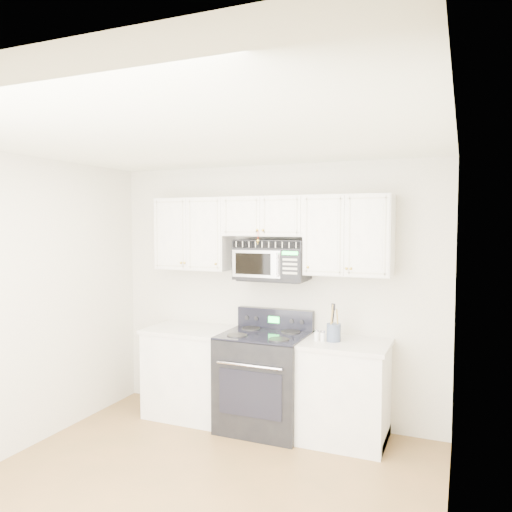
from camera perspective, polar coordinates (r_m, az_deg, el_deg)
The scene contains 9 objects.
room at distance 3.60m, azimuth -8.07°, elevation -7.56°, with size 3.51×3.51×2.61m.
base_cabinet_left at distance 5.41m, azimuth -7.47°, elevation -13.25°, with size 0.86×0.65×0.92m.
base_cabinet_right at distance 4.85m, azimuth 9.75°, elevation -15.32°, with size 0.86×0.65×0.92m.
range at distance 5.02m, azimuth 0.97°, elevation -13.90°, with size 0.81×0.73×1.13m.
upper_cabinets at distance 4.96m, azimuth 1.27°, elevation 2.92°, with size 2.44×0.37×0.75m.
microwave at distance 4.94m, azimuth 1.82°, elevation -0.41°, with size 0.72×0.41×0.40m.
utensil_crock at distance 4.70m, azimuth 8.87°, elevation -8.54°, with size 0.13×0.13×0.35m.
shaker_salt at distance 4.69m, azimuth 6.94°, elevation -8.99°, with size 0.04×0.04×0.11m.
shaker_pepper at distance 4.69m, azimuth 7.62°, elevation -9.04°, with size 0.04×0.04×0.10m.
Camera 1 is at (1.81, -3.03, 2.00)m, focal length 35.00 mm.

